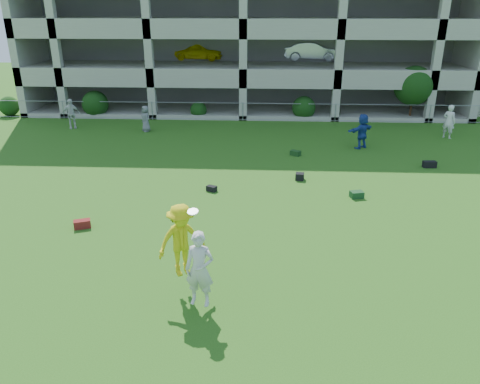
# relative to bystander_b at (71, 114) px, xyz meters

# --- Properties ---
(ground) EXTENTS (100.00, 100.00, 0.00)m
(ground) POSITION_rel_bystander_b_xyz_m (10.40, -16.42, -0.91)
(ground) COLOR #235114
(ground) RESTS_ON ground
(bystander_b) EXTENTS (1.16, 0.82, 1.82)m
(bystander_b) POSITION_rel_bystander_b_xyz_m (0.00, 0.00, 0.00)
(bystander_b) COLOR silver
(bystander_b) RESTS_ON ground
(bystander_c) EXTENTS (0.83, 0.90, 1.55)m
(bystander_c) POSITION_rel_bystander_b_xyz_m (4.72, -0.46, -0.14)
(bystander_c) COLOR slate
(bystander_c) RESTS_ON ground
(bystander_d) EXTENTS (1.68, 1.48, 1.84)m
(bystander_d) POSITION_rel_bystander_b_xyz_m (16.98, -3.34, 0.01)
(bystander_d) COLOR #203E93
(bystander_d) RESTS_ON ground
(bystander_e) EXTENTS (0.83, 0.80, 1.91)m
(bystander_e) POSITION_rel_bystander_b_xyz_m (22.28, -1.02, 0.05)
(bystander_e) COLOR silver
(bystander_e) RESTS_ON ground
(bag_red_a) EXTENTS (0.62, 0.48, 0.28)m
(bag_red_a) POSITION_rel_bystander_b_xyz_m (5.66, -13.52, -0.77)
(bag_red_a) COLOR #5B1D0F
(bag_red_a) RESTS_ON ground
(bag_black_b) EXTENTS (0.47, 0.40, 0.22)m
(bag_black_b) POSITION_rel_bystander_b_xyz_m (9.72, -9.91, -0.80)
(bag_black_b) COLOR black
(bag_black_b) RESTS_ON ground
(bag_green_c) EXTENTS (0.57, 0.46, 0.26)m
(bag_green_c) POSITION_rel_bystander_b_xyz_m (15.55, -10.29, -0.78)
(bag_green_c) COLOR #14371F
(bag_green_c) RESTS_ON ground
(crate_d) EXTENTS (0.40, 0.40, 0.30)m
(crate_d) POSITION_rel_bystander_b_xyz_m (13.42, -8.38, -0.76)
(crate_d) COLOR black
(crate_d) RESTS_ON ground
(bag_black_e) EXTENTS (0.62, 0.35, 0.30)m
(bag_black_e) POSITION_rel_bystander_b_xyz_m (19.62, -6.37, -0.76)
(bag_black_e) COLOR black
(bag_black_e) RESTS_ON ground
(bag_green_g) EXTENTS (0.58, 0.52, 0.25)m
(bag_green_g) POSITION_rel_bystander_b_xyz_m (13.43, -4.85, -0.78)
(bag_green_g) COLOR #143613
(bag_green_g) RESTS_ON ground
(frisbee_contest) EXTENTS (1.69, 1.74, 2.32)m
(frisbee_contest) POSITION_rel_bystander_b_xyz_m (9.93, -17.33, 0.53)
(frisbee_contest) COLOR gold
(frisbee_contest) RESTS_ON ground
(parking_garage) EXTENTS (30.00, 14.00, 12.00)m
(parking_garage) POSITION_rel_bystander_b_xyz_m (10.40, 11.28, 5.10)
(parking_garage) COLOR #9E998C
(parking_garage) RESTS_ON ground
(fence) EXTENTS (36.06, 0.06, 1.20)m
(fence) POSITION_rel_bystander_b_xyz_m (10.40, 2.58, -0.30)
(fence) COLOR gray
(fence) RESTS_ON ground
(shrub_row) EXTENTS (34.38, 2.52, 3.50)m
(shrub_row) POSITION_rel_bystander_b_xyz_m (14.99, 3.29, 0.60)
(shrub_row) COLOR #163D11
(shrub_row) RESTS_ON ground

